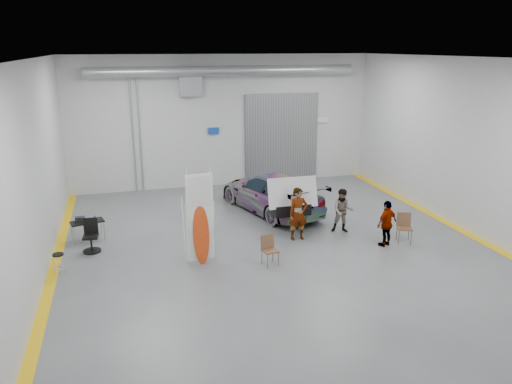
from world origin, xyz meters
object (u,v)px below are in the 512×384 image
object	(u,v)px
folding_chair_far	(404,234)
office_chair	(91,238)
surfboard_display	(200,226)
person_a	(298,214)
work_table	(85,221)
sedan_car	(271,192)
person_c	(387,223)
shop_stool	(59,264)
folding_chair_near	(270,256)
person_b	(343,211)

from	to	relation	value
folding_chair_far	office_chair	size ratio (longest dim) A/B	0.92
surfboard_display	office_chair	xyz separation A→B (m)	(-3.22, 1.86, -0.73)
person_a	work_table	xyz separation A→B (m)	(-6.93, 1.82, -0.23)
person_a	office_chair	bearing A→B (deg)	172.10
work_table	person_a	bearing A→B (deg)	-14.70
folding_chair_far	work_table	world-z (taller)	folding_chair_far
sedan_car	work_table	world-z (taller)	sedan_car
person_c	shop_stool	xyz separation A→B (m)	(-10.16, 0.58, -0.46)
folding_chair_near	shop_stool	xyz separation A→B (m)	(-6.04, 1.01, 0.04)
sedan_car	folding_chair_far	xyz separation A→B (m)	(3.31, -4.37, -0.45)
folding_chair_far	office_chair	bearing A→B (deg)	-170.73
person_c	surfboard_display	world-z (taller)	surfboard_display
sedan_car	person_c	xyz separation A→B (m)	(2.57, -4.48, 0.02)
person_a	surfboard_display	xyz separation A→B (m)	(-3.51, -1.07, 0.29)
folding_chair_far	shop_stool	xyz separation A→B (m)	(-10.89, 0.46, 0.01)
surfboard_display	sedan_car	bearing A→B (deg)	43.85
work_table	folding_chair_near	bearing A→B (deg)	-33.48
surfboard_display	office_chair	size ratio (longest dim) A/B	2.79
shop_stool	work_table	bearing A→B (deg)	76.26
person_b	person_a	bearing A→B (deg)	-151.51
sedan_car	folding_chair_far	bearing A→B (deg)	111.18
surfboard_display	person_c	bearing A→B (deg)	-8.64
folding_chair_far	person_b	bearing A→B (deg)	157.98
person_a	folding_chair_far	distance (m)	3.60
office_chair	surfboard_display	bearing A→B (deg)	-25.04
person_a	folding_chair_near	xyz separation A→B (m)	(-1.53, -1.76, -0.63)
person_c	surfboard_display	size ratio (longest dim) A/B	0.52
person_a	surfboard_display	distance (m)	3.69
person_a	person_c	bearing A→B (deg)	-28.38
surfboard_display	folding_chair_far	xyz separation A→B (m)	(6.84, -0.14, -0.89)
person_a	shop_stool	bearing A→B (deg)	-175.59
sedan_car	folding_chair_near	xyz separation A→B (m)	(-1.55, -4.91, -0.48)
person_b	folding_chair_near	world-z (taller)	person_b
surfboard_display	folding_chair_near	size ratio (longest dim) A/B	3.27
person_c	office_chair	xyz separation A→B (m)	(-9.33, 2.11, -0.31)
shop_stool	work_table	xyz separation A→B (m)	(0.63, 2.57, 0.36)
person_c	surfboard_display	xyz separation A→B (m)	(-6.11, 0.26, 0.42)
folding_chair_near	office_chair	size ratio (longest dim) A/B	0.85
folding_chair_far	work_table	size ratio (longest dim) A/B	0.84
person_a	folding_chair_far	xyz separation A→B (m)	(3.33, -1.21, -0.60)
person_b	person_c	xyz separation A→B (m)	(0.84, -1.56, -0.01)
person_c	work_table	xyz separation A→B (m)	(-9.53, 3.15, -0.10)
sedan_car	shop_stool	world-z (taller)	sedan_car
person_a	person_c	distance (m)	2.92
folding_chair_near	shop_stool	distance (m)	6.12
folding_chair_far	work_table	distance (m)	10.71
person_b	folding_chair_far	world-z (taller)	person_b
person_b	folding_chair_near	bearing A→B (deg)	-127.78
surfboard_display	office_chair	world-z (taller)	surfboard_display
folding_chair_near	shop_stool	world-z (taller)	folding_chair_near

